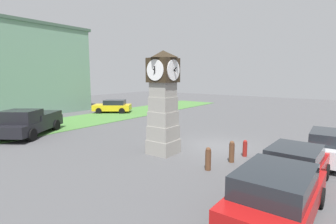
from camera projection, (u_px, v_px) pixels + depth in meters
The scene contains 11 objects.
ground_plane at pixel (217, 146), 15.15m from camera, with size 74.26×74.26×0.00m, color #4C4C4F.
clock_tower at pixel (163, 104), 13.45m from camera, with size 1.60×1.64×5.31m.
bollard_near_tower at pixel (245, 148), 13.22m from camera, with size 0.22×0.22×0.85m.
bollard_mid_row at pixel (232, 151), 12.32m from camera, with size 0.25×0.25×1.03m.
bollard_far_row at pixel (208, 158), 11.30m from camera, with size 0.25×0.25×1.02m.
car_navy_sedan at pixel (277, 193), 7.40m from camera, with size 4.62×2.12×1.54m.
car_near_tower at pixel (295, 165), 9.75m from camera, with size 3.94×2.02×1.50m.
car_by_building at pixel (331, 147), 12.16m from camera, with size 4.09×2.16×1.54m.
car_silver_hatch at pixel (113, 106), 28.57m from camera, with size 3.89×4.36×1.41m.
pickup_truck at pixel (30, 122), 17.79m from camera, with size 5.59×4.68×1.85m.
grass_verge_far at pixel (67, 123), 22.42m from camera, with size 44.55×5.78×0.04m, color #477A38.
Camera 1 is at (-13.58, -6.37, 4.09)m, focal length 28.00 mm.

